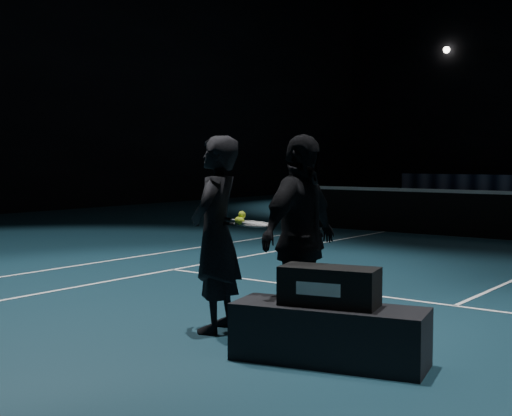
{
  "coord_description": "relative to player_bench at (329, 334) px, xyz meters",
  "views": [
    {
      "loc": [
        2.81,
        -13.64,
        1.57
      ],
      "look_at": [
        -0.91,
        -8.7,
        1.14
      ],
      "focal_mm": 50.0,
      "sensor_mm": 36.0,
      "label": 1
    }
  ],
  "objects": [
    {
      "name": "wall_left",
      "position": [
        -15.02,
        9.01,
        4.78
      ],
      "size": [
        0.0,
        36.0,
        36.0
      ],
      "primitive_type": "plane",
      "rotation": [
        1.57,
        0.0,
        1.57
      ],
      "color": "black",
      "rests_on": "ground"
    },
    {
      "name": "net_post_left",
      "position": [
        -6.42,
        9.01,
        0.33
      ],
      "size": [
        0.1,
        0.1,
        1.1
      ],
      "primitive_type": "cylinder",
      "color": "black",
      "rests_on": "floor"
    },
    {
      "name": "player_bench",
      "position": [
        0.0,
        0.0,
        0.0
      ],
      "size": [
        1.56,
        0.83,
        0.45
      ],
      "primitive_type": "cube",
      "rotation": [
        0.0,
        0.0,
        0.23
      ],
      "color": "black",
      "rests_on": "floor"
    },
    {
      "name": "racket_bag",
      "position": [
        0.0,
        0.0,
        0.37
      ],
      "size": [
        0.8,
        0.48,
        0.3
      ],
      "primitive_type": "cube",
      "rotation": [
        0.0,
        0.0,
        0.23
      ],
      "color": "black",
      "rests_on": "player_bench"
    },
    {
      "name": "bag_signature",
      "position": [
        0.0,
        -0.16,
        0.37
      ],
      "size": [
        0.34,
        0.08,
        0.1
      ],
      "primitive_type": "cube",
      "rotation": [
        0.0,
        0.0,
        0.23
      ],
      "color": "white",
      "rests_on": "racket_bag"
    },
    {
      "name": "player_a",
      "position": [
        -1.35,
        0.26,
        0.66
      ],
      "size": [
        0.61,
        0.75,
        1.77
      ],
      "primitive_type": "imported",
      "rotation": [
        0.0,
        0.0,
        -1.24
      ],
      "color": "black",
      "rests_on": "floor"
    },
    {
      "name": "player_b",
      "position": [
        -0.51,
        0.36,
        0.66
      ],
      "size": [
        0.47,
        1.05,
        1.77
      ],
      "primitive_type": "imported",
      "rotation": [
        0.0,
        0.0,
        1.6
      ],
      "color": "black",
      "rests_on": "floor"
    },
    {
      "name": "racket_lower",
      "position": [
        -0.9,
        0.31,
        0.76
      ],
      "size": [
        0.7,
        0.3,
        0.03
      ],
      "primitive_type": null,
      "rotation": [
        0.0,
        0.0,
        0.12
      ],
      "color": "black",
      "rests_on": "player_a"
    },
    {
      "name": "racket_upper",
      "position": [
        -0.96,
        0.35,
        0.77
      ],
      "size": [
        0.71,
        0.35,
        0.1
      ],
      "primitive_type": null,
      "rotation": [
        0.0,
        0.1,
        0.19
      ],
      "color": "black",
      "rests_on": "player_b"
    },
    {
      "name": "tennis_balls",
      "position": [
        -1.1,
        0.29,
        0.81
      ],
      "size": [
        0.12,
        0.1,
        0.12
      ],
      "primitive_type": null,
      "color": "#ABD92D",
      "rests_on": "racket_upper"
    }
  ]
}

